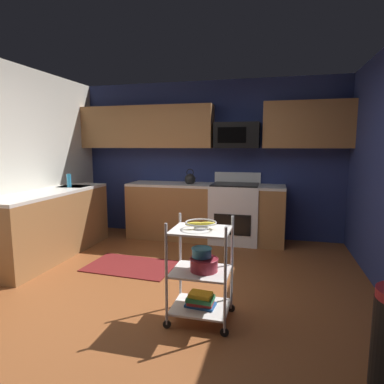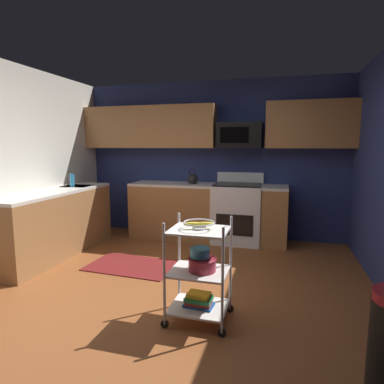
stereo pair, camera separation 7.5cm
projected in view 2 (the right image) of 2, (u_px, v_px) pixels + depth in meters
The scene contains 14 objects.
floor at pixel (162, 296), 3.43m from camera, with size 4.40×4.80×0.04m, color brown.
wall_back at pixel (212, 160), 5.56m from camera, with size 4.52×0.06×2.60m, color navy.
counter_run at pixel (144, 216), 5.03m from camera, with size 3.47×2.65×0.92m.
oven_range at pixel (237, 212), 5.24m from camera, with size 0.76×0.65×1.10m.
upper_cabinets at pixel (203, 126), 5.33m from camera, with size 4.40×0.33×0.70m.
microwave at pixel (240, 135), 5.16m from camera, with size 0.70×0.39×0.40m.
rolling_cart at pixel (199, 271), 2.86m from camera, with size 0.56×0.44×0.91m.
fruit_bowl at pixel (199, 224), 2.80m from camera, with size 0.27×0.27×0.07m.
mixing_bowl_large at pixel (202, 264), 2.84m from camera, with size 0.25×0.25×0.11m.
mixing_bowl_small at pixel (200, 252), 2.86m from camera, with size 0.18×0.18×0.08m.
book_stack at pixel (199, 300), 2.90m from camera, with size 0.27×0.18×0.12m.
kettle at pixel (193, 179), 5.36m from camera, with size 0.21×0.18×0.26m.
dish_soap_bottle at pixel (72, 180), 4.94m from camera, with size 0.06×0.06×0.20m, color #2D8CBF.
floor_rug at pixel (132, 265), 4.22m from camera, with size 1.10×0.70×0.01m, color maroon.
Camera 2 is at (1.17, -3.04, 1.54)m, focal length 30.62 mm.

